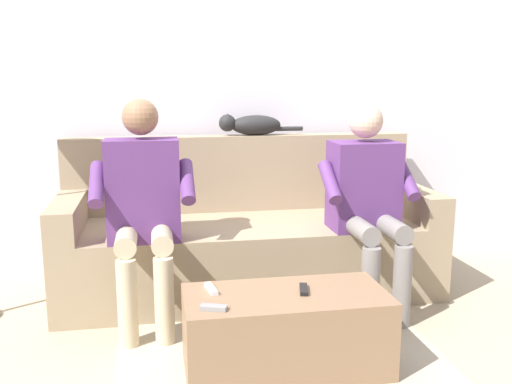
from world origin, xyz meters
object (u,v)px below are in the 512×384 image
(person_left_seated, at_px, (367,195))
(remote_black, at_px, (304,289))
(person_right_seated, at_px, (143,201))
(cat_on_backrest, at_px, (251,125))
(couch, at_px, (248,241))
(remote_white, at_px, (211,289))
(coffee_table, at_px, (286,331))
(remote_gray, at_px, (213,308))

(person_left_seated, distance_m, remote_black, 0.89)
(person_right_seated, bearing_deg, cat_on_backrest, -134.74)
(couch, relative_size, remote_white, 16.85)
(cat_on_backrest, bearing_deg, remote_white, 72.22)
(coffee_table, height_order, cat_on_backrest, cat_on_backrest)
(person_left_seated, bearing_deg, remote_black, 49.88)
(couch, xyz_separation_m, person_right_seated, (0.63, 0.42, 0.37))
(person_left_seated, bearing_deg, remote_gray, 38.94)
(coffee_table, relative_size, person_right_seated, 0.76)
(remote_white, distance_m, remote_gray, 0.22)
(coffee_table, bearing_deg, remote_gray, 20.07)
(remote_white, bearing_deg, person_left_seated, 111.04)
(person_left_seated, xyz_separation_m, remote_black, (0.54, 0.64, -0.29))
(person_right_seated, bearing_deg, couch, -146.33)
(person_left_seated, bearing_deg, coffee_table, 46.35)
(coffee_table, xyz_separation_m, remote_gray, (0.34, 0.12, 0.19))
(coffee_table, distance_m, remote_white, 0.39)
(remote_gray, bearing_deg, cat_on_backrest, 93.74)
(person_right_seated, distance_m, remote_gray, 0.87)
(coffee_table, height_order, remote_white, remote_white)
(person_left_seated, relative_size, person_right_seated, 0.97)
(coffee_table, xyz_separation_m, person_right_seated, (0.63, -0.64, 0.50))
(remote_black, bearing_deg, person_left_seated, -27.28)
(person_right_seated, bearing_deg, remote_gray, 110.48)
(couch, xyz_separation_m, remote_black, (-0.08, 1.05, 0.06))
(couch, bearing_deg, cat_on_backrest, -104.42)
(person_left_seated, relative_size, remote_black, 9.27)
(person_left_seated, height_order, person_right_seated, person_right_seated)
(remote_gray, bearing_deg, coffee_table, 39.55)
(remote_black, distance_m, remote_gray, 0.45)
(remote_white, bearing_deg, couch, 151.71)
(person_left_seated, xyz_separation_m, remote_white, (0.95, 0.56, -0.29))
(person_right_seated, height_order, remote_white, person_right_seated)
(couch, bearing_deg, person_right_seated, 33.67)
(couch, xyz_separation_m, coffee_table, (0.00, 1.06, -0.13))
(remote_white, bearing_deg, remote_black, 69.57)
(person_left_seated, bearing_deg, remote_white, 30.56)
(person_right_seated, bearing_deg, person_left_seated, -179.30)
(person_left_seated, distance_m, remote_white, 1.15)
(cat_on_backrest, bearing_deg, coffee_table, 86.83)
(remote_white, xyz_separation_m, remote_black, (-0.41, 0.08, -0.00))
(cat_on_backrest, xyz_separation_m, remote_black, (-0.01, 1.34, -0.64))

